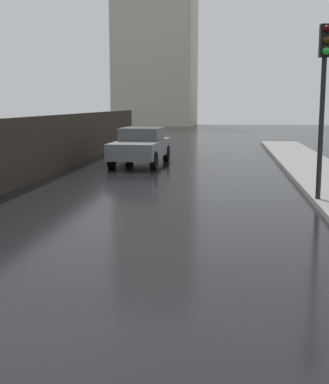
% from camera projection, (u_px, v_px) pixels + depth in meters
% --- Properties ---
extents(car_grey_mid_road, '(2.03, 4.62, 1.49)m').
position_uv_depth(car_grey_mid_road, '(141.00, 146.00, 21.66)').
color(car_grey_mid_road, slate).
rests_on(car_grey_mid_road, ground).
extents(traffic_light, '(0.26, 0.39, 4.15)m').
position_uv_depth(traffic_light, '(324.00, 79.00, 12.60)').
color(traffic_light, black).
rests_on(traffic_light, sidewalk_strip).
extents(distant_tower, '(9.31, 6.71, 21.67)m').
position_uv_depth(distant_tower, '(155.00, 28.00, 59.37)').
color(distant_tower, beige).
rests_on(distant_tower, ground).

